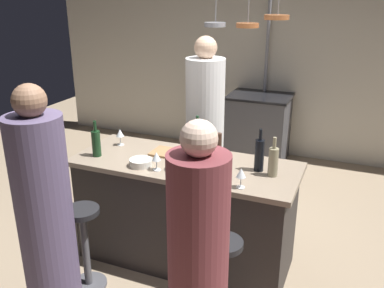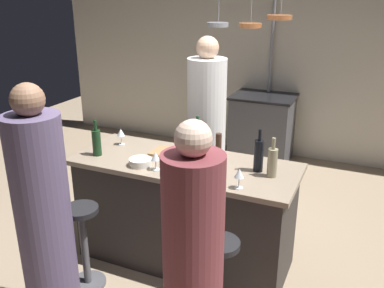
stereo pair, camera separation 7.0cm
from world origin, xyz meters
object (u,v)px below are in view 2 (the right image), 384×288
at_px(bar_stool_left, 84,243).
at_px(pepper_mill, 219,146).
at_px(stove_range, 262,128).
at_px(mixing_bowl_ceramic, 140,162).
at_px(mixing_bowl_steel, 206,162).
at_px(guest_right, 193,268).
at_px(bar_stool_right, 219,281).
at_px(cutting_board, 171,153).
at_px(wine_bottle_white, 272,162).
at_px(mixing_bowl_blue, 177,165).
at_px(wine_glass_by_chef, 121,133).
at_px(wine_bottle_green, 197,139).
at_px(wine_bottle_red, 97,142).
at_px(wine_glass_near_right_guest, 239,174).
at_px(chef, 206,135).
at_px(wine_bottle_dark, 259,155).
at_px(guest_left, 44,220).

xyz_separation_m(bar_stool_left, pepper_mill, (0.77, 0.80, 0.63)).
height_order(stove_range, mixing_bowl_ceramic, mixing_bowl_ceramic).
relative_size(stove_range, mixing_bowl_steel, 5.89).
bearing_deg(guest_right, bar_stool_right, 87.57).
bearing_deg(mixing_bowl_ceramic, cutting_board, 70.63).
bearing_deg(mixing_bowl_ceramic, wine_bottle_white, 12.12).
xyz_separation_m(mixing_bowl_ceramic, mixing_bowl_blue, (0.29, 0.05, 0.01)).
xyz_separation_m(pepper_mill, wine_bottle_white, (0.48, -0.17, 0.01)).
bearing_deg(wine_glass_by_chef, wine_bottle_green, 6.00).
xyz_separation_m(bar_stool_right, wine_bottle_green, (-0.51, 0.83, 0.65)).
xyz_separation_m(wine_bottle_red, wine_glass_near_right_guest, (1.25, -0.12, -0.01)).
distance_m(chef, wine_bottle_white, 1.24).
distance_m(bar_stool_left, mixing_bowl_ceramic, 0.74).
distance_m(wine_bottle_dark, mixing_bowl_blue, 0.62).
bearing_deg(wine_bottle_dark, chef, 132.38).
bearing_deg(bar_stool_right, mixing_bowl_ceramic, 152.87).
bearing_deg(pepper_mill, chef, 118.86).
height_order(bar_stool_right, guest_right, guest_right).
bearing_deg(pepper_mill, wine_glass_near_right_guest, -54.91).
bearing_deg(pepper_mill, bar_stool_left, -133.92).
bearing_deg(wine_bottle_white, guest_left, -141.33).
bearing_deg(wine_bottle_red, wine_bottle_green, 26.29).
bearing_deg(wine_bottle_white, mixing_bowl_steel, -178.88).
relative_size(pepper_mill, wine_bottle_dark, 0.64).
distance_m(bar_stool_right, guest_right, 0.53).
bearing_deg(wine_glass_near_right_guest, mixing_bowl_ceramic, 174.98).
bearing_deg(guest_left, bar_stool_right, 18.73).
bearing_deg(bar_stool_right, mixing_bowl_steel, 119.74).
xyz_separation_m(bar_stool_left, mixing_bowl_blue, (0.57, 0.46, 0.56)).
bearing_deg(wine_bottle_white, mixing_bowl_blue, -166.44).
bearing_deg(chef, wine_bottle_green, -74.27).
xyz_separation_m(bar_stool_right, cutting_board, (-0.71, 0.73, 0.53)).
relative_size(wine_bottle_dark, wine_bottle_green, 1.01).
bearing_deg(stove_range, bar_stool_left, -100.25).
height_order(chef, mixing_bowl_steel, chef).
distance_m(bar_stool_right, mixing_bowl_steel, 0.90).
xyz_separation_m(bar_stool_right, wine_bottle_red, (-1.25, 0.46, 0.64)).
relative_size(chef, cutting_board, 5.57).
distance_m(guest_left, mixing_bowl_blue, 1.01).
relative_size(wine_bottle_dark, mixing_bowl_steel, 2.17).
distance_m(guest_right, wine_bottle_white, 1.07).
relative_size(bar_stool_right, mixing_bowl_blue, 4.45).
bearing_deg(wine_glass_near_right_guest, chef, 121.42).
bearing_deg(guest_right, wine_bottle_white, 80.08).
bearing_deg(stove_range, wine_glass_near_right_guest, -78.82).
bearing_deg(wine_glass_by_chef, wine_bottle_red, -98.51).
bearing_deg(mixing_bowl_steel, wine_bottle_red, -170.15).
relative_size(wine_bottle_white, mixing_bowl_blue, 1.95).
bearing_deg(cutting_board, bar_stool_right, -45.84).
distance_m(guest_left, wine_bottle_dark, 1.56).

